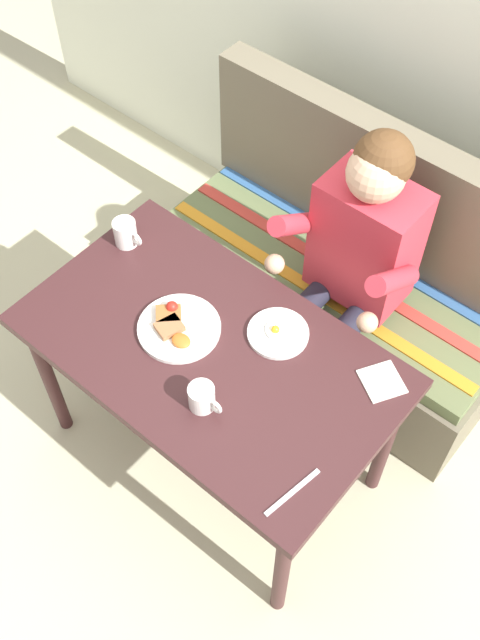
% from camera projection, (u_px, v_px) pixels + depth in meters
% --- Properties ---
extents(ground_plane, '(8.00, 8.00, 0.00)m').
position_uv_depth(ground_plane, '(215.00, 452.00, 2.91)').
color(ground_plane, beige).
extents(back_wall, '(4.40, 0.10, 2.60)m').
position_uv_depth(back_wall, '(460.00, 5.00, 2.43)').
color(back_wall, silver).
rests_on(back_wall, ground).
extents(table, '(1.20, 0.70, 0.73)m').
position_uv_depth(table, '(210.00, 362.00, 2.39)').
color(table, '#3C1E20').
rests_on(table, ground).
extents(couch, '(1.44, 0.56, 1.00)m').
position_uv_depth(couch, '(338.00, 283.00, 2.99)').
color(couch, '#6C6451').
rests_on(couch, ground).
extents(person, '(0.45, 0.61, 1.21)m').
position_uv_depth(person, '(353.00, 257.00, 2.53)').
color(person, '#C6313F').
rests_on(person, ground).
extents(plate_breakfast, '(0.27, 0.27, 0.05)m').
position_uv_depth(plate_breakfast, '(177.00, 327.00, 2.35)').
color(plate_breakfast, white).
rests_on(plate_breakfast, table).
extents(plate_eggs, '(0.20, 0.20, 0.04)m').
position_uv_depth(plate_eggs, '(278.00, 333.00, 2.34)').
color(plate_eggs, white).
rests_on(plate_eggs, table).
extents(coffee_mug, '(0.12, 0.08, 0.09)m').
position_uv_depth(coffee_mug, '(202.00, 397.00, 2.16)').
color(coffee_mug, white).
rests_on(coffee_mug, table).
extents(coffee_mug_second, '(0.12, 0.08, 0.10)m').
position_uv_depth(coffee_mug_second, '(126.00, 233.00, 2.54)').
color(coffee_mug_second, white).
rests_on(coffee_mug_second, table).
extents(napkin, '(0.16, 0.16, 0.01)m').
position_uv_depth(napkin, '(382.00, 382.00, 2.24)').
color(napkin, white).
rests_on(napkin, table).
extents(knife, '(0.05, 0.20, 0.00)m').
position_uv_depth(knife, '(292.00, 492.00, 2.03)').
color(knife, silver).
rests_on(knife, table).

